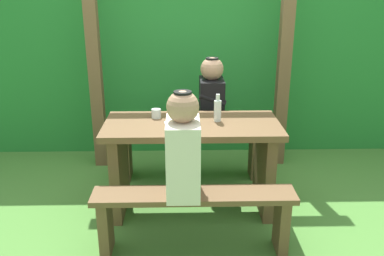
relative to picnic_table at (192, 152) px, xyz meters
The scene contains 12 objects.
ground_plane 0.52m from the picnic_table, ahead, with size 12.00×12.00×0.00m, color #4C8337.
hedge_backdrop 1.71m from the picnic_table, 90.00° to the left, with size 6.40×0.71×2.13m, color #257C30.
pergola_post_left 1.41m from the picnic_table, 135.13° to the left, with size 0.12×0.12×2.02m, color brown.
pergola_post_right 1.41m from the picnic_table, 44.87° to the left, with size 0.12×0.12×2.02m, color brown.
picnic_table is the anchor object (origin of this frame).
bench_near 0.63m from the picnic_table, 90.00° to the right, with size 1.40×0.24×0.47m.
bench_far 0.63m from the picnic_table, 90.00° to the left, with size 1.40×0.24×0.47m.
person_white_shirt 0.66m from the picnic_table, 96.97° to the right, with size 0.25×0.35×0.72m.
person_black_coat 0.68m from the picnic_table, 71.78° to the left, with size 0.25×0.35×0.72m.
drinking_glass 0.43m from the picnic_table, 155.01° to the left, with size 0.08×0.08×0.08m, color silver.
bottle_left 0.40m from the picnic_table, 11.33° to the left, with size 0.06×0.06×0.22m.
cell_phone 0.31m from the picnic_table, 163.66° to the right, with size 0.07×0.14×0.01m, color silver.
Camera 1 is at (-0.07, -3.09, 1.83)m, focal length 38.47 mm.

